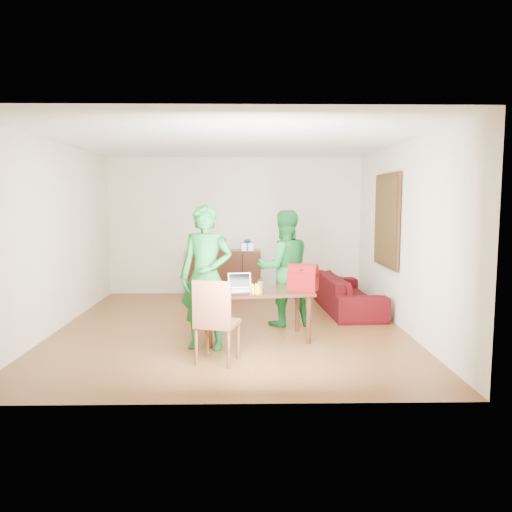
{
  "coord_description": "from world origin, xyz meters",
  "views": [
    {
      "loc": [
        0.24,
        -7.18,
        1.88
      ],
      "look_at": [
        0.36,
        -0.39,
        1.11
      ],
      "focal_mm": 35.0,
      "sensor_mm": 36.0,
      "label": 1
    }
  ],
  "objects_px": {
    "person_near": "(206,277)",
    "red_bag": "(303,280)",
    "sofa": "(348,293)",
    "table": "(256,296)",
    "bottle": "(260,287)",
    "person_far": "(284,268)",
    "chair": "(217,338)",
    "laptop": "(241,287)"
  },
  "relations": [
    {
      "from": "sofa",
      "to": "person_far",
      "type": "bearing_deg",
      "value": 126.07
    },
    {
      "from": "table",
      "to": "sofa",
      "type": "bearing_deg",
      "value": 40.06
    },
    {
      "from": "chair",
      "to": "laptop",
      "type": "distance_m",
      "value": 1.06
    },
    {
      "from": "laptop",
      "to": "sofa",
      "type": "xyz_separation_m",
      "value": [
        1.8,
        1.76,
        -0.42
      ]
    },
    {
      "from": "chair",
      "to": "red_bag",
      "type": "bearing_deg",
      "value": 55.96
    },
    {
      "from": "chair",
      "to": "sofa",
      "type": "xyz_separation_m",
      "value": [
        2.06,
        2.69,
        0.01
      ]
    },
    {
      "from": "red_bag",
      "to": "sofa",
      "type": "distance_m",
      "value": 2.09
    },
    {
      "from": "red_bag",
      "to": "chair",
      "type": "bearing_deg",
      "value": -118.9
    },
    {
      "from": "person_far",
      "to": "laptop",
      "type": "height_order",
      "value": "person_far"
    },
    {
      "from": "chair",
      "to": "bottle",
      "type": "bearing_deg",
      "value": 66.19
    },
    {
      "from": "laptop",
      "to": "bottle",
      "type": "relative_size",
      "value": 1.67
    },
    {
      "from": "bottle",
      "to": "red_bag",
      "type": "height_order",
      "value": "red_bag"
    },
    {
      "from": "chair",
      "to": "red_bag",
      "type": "relative_size",
      "value": 2.6
    },
    {
      "from": "table",
      "to": "sofa",
      "type": "distance_m",
      "value": 2.36
    },
    {
      "from": "chair",
      "to": "person_near",
      "type": "height_order",
      "value": "person_near"
    },
    {
      "from": "laptop",
      "to": "red_bag",
      "type": "bearing_deg",
      "value": -8.13
    },
    {
      "from": "chair",
      "to": "sofa",
      "type": "height_order",
      "value": "chair"
    },
    {
      "from": "person_near",
      "to": "sofa",
      "type": "distance_m",
      "value": 3.13
    },
    {
      "from": "red_bag",
      "to": "sofa",
      "type": "bearing_deg",
      "value": 82.62
    },
    {
      "from": "person_near",
      "to": "laptop",
      "type": "distance_m",
      "value": 0.59
    },
    {
      "from": "person_near",
      "to": "person_far",
      "type": "relative_size",
      "value": 1.06
    },
    {
      "from": "red_bag",
      "to": "sofa",
      "type": "height_order",
      "value": "red_bag"
    },
    {
      "from": "laptop",
      "to": "bottle",
      "type": "height_order",
      "value": "laptop"
    },
    {
      "from": "table",
      "to": "laptop",
      "type": "bearing_deg",
      "value": -176.01
    },
    {
      "from": "chair",
      "to": "person_near",
      "type": "relative_size",
      "value": 0.54
    },
    {
      "from": "table",
      "to": "bottle",
      "type": "bearing_deg",
      "value": -90.51
    },
    {
      "from": "chair",
      "to": "person_far",
      "type": "height_order",
      "value": "person_far"
    },
    {
      "from": "chair",
      "to": "person_far",
      "type": "xyz_separation_m",
      "value": [
        0.9,
        1.75,
        0.57
      ]
    },
    {
      "from": "red_bag",
      "to": "laptop",
      "type": "bearing_deg",
      "value": -159.76
    },
    {
      "from": "person_near",
      "to": "red_bag",
      "type": "xyz_separation_m",
      "value": [
        1.26,
        0.34,
        -0.1
      ]
    },
    {
      "from": "person_far",
      "to": "bottle",
      "type": "distance_m",
      "value": 1.21
    },
    {
      "from": "table",
      "to": "bottle",
      "type": "xyz_separation_m",
      "value": [
        0.04,
        -0.35,
        0.18
      ]
    },
    {
      "from": "laptop",
      "to": "chair",
      "type": "bearing_deg",
      "value": -113.01
    },
    {
      "from": "person_far",
      "to": "table",
      "type": "bearing_deg",
      "value": 50.42
    },
    {
      "from": "table",
      "to": "bottle",
      "type": "distance_m",
      "value": 0.4
    },
    {
      "from": "chair",
      "to": "sofa",
      "type": "bearing_deg",
      "value": 68.61
    },
    {
      "from": "person_near",
      "to": "bottle",
      "type": "xyz_separation_m",
      "value": [
        0.68,
        0.04,
        -0.14
      ]
    },
    {
      "from": "bottle",
      "to": "red_bag",
      "type": "bearing_deg",
      "value": 27.34
    },
    {
      "from": "person_far",
      "to": "sofa",
      "type": "bearing_deg",
      "value": -151.75
    },
    {
      "from": "person_far",
      "to": "bottle",
      "type": "height_order",
      "value": "person_far"
    },
    {
      "from": "bottle",
      "to": "person_far",
      "type": "bearing_deg",
      "value": 71.12
    },
    {
      "from": "table",
      "to": "red_bag",
      "type": "height_order",
      "value": "red_bag"
    }
  ]
}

